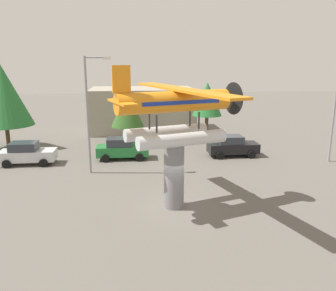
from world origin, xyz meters
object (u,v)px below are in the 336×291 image
(floatplane_monument, at_px, (176,111))
(car_far_black, at_px, (232,146))
(tree_center_back, at_px, (207,99))
(car_near_silver, at_px, (27,153))
(storefront_building, at_px, (142,109))
(tree_west, at_px, (3,95))
(car_mid_green, at_px, (122,148))
(streetlight_primary, at_px, (90,107))
(display_pedestal, at_px, (174,175))
(tree_east, at_px, (127,108))

(floatplane_monument, height_order, car_far_black, floatplane_monument)
(floatplane_monument, bearing_deg, tree_center_back, 53.75)
(car_near_silver, relative_size, storefront_building, 0.36)
(car_far_black, xyz_separation_m, storefront_building, (-7.13, 12.12, 1.54))
(storefront_building, relative_size, tree_west, 1.51)
(car_mid_green, bearing_deg, streetlight_primary, -119.89)
(car_mid_green, relative_size, car_far_black, 1.00)
(display_pedestal, bearing_deg, tree_east, 99.54)
(streetlight_primary, bearing_deg, display_pedestal, -52.40)
(car_far_black, bearing_deg, tree_west, 166.41)
(streetlight_primary, xyz_separation_m, tree_east, (2.48, 8.74, -1.28))
(tree_west, bearing_deg, tree_east, 3.34)
(floatplane_monument, distance_m, storefront_building, 22.18)
(storefront_building, bearing_deg, streetlight_primary, -105.01)
(car_near_silver, distance_m, storefront_building, 15.93)
(storefront_building, relative_size, tree_center_back, 1.98)
(car_near_silver, xyz_separation_m, car_mid_green, (7.32, 0.75, 0.00))
(car_near_silver, relative_size, tree_west, 0.55)
(car_near_silver, bearing_deg, tree_east, 37.64)
(car_mid_green, height_order, tree_east, tree_east)
(car_near_silver, relative_size, tree_center_back, 0.72)
(car_mid_green, relative_size, tree_east, 0.81)
(floatplane_monument, height_order, car_near_silver, floatplane_monument)
(display_pedestal, bearing_deg, tree_center_back, 71.58)
(storefront_building, xyz_separation_m, tree_west, (-12.61, -7.34, 2.47))
(floatplane_monument, bearing_deg, streetlight_primary, 110.26)
(car_near_silver, height_order, car_far_black, same)
(floatplane_monument, relative_size, car_near_silver, 2.43)
(display_pedestal, height_order, car_near_silver, display_pedestal)
(tree_east, bearing_deg, streetlight_primary, -105.86)
(tree_east, bearing_deg, tree_center_back, 4.90)
(car_far_black, relative_size, tree_west, 0.55)
(car_near_silver, bearing_deg, tree_center_back, 23.10)
(display_pedestal, xyz_separation_m, car_mid_green, (-3.06, 10.03, -0.96))
(streetlight_primary, distance_m, tree_east, 9.17)
(streetlight_primary, bearing_deg, car_mid_green, 60.11)
(car_far_black, height_order, tree_center_back, tree_center_back)
(tree_center_back, bearing_deg, streetlight_primary, -137.77)
(car_near_silver, distance_m, car_mid_green, 7.35)
(car_near_silver, height_order, tree_west, tree_west)
(tree_east, distance_m, tree_center_back, 7.95)
(display_pedestal, bearing_deg, floatplane_monument, 18.19)
(storefront_building, bearing_deg, tree_west, -149.78)
(streetlight_primary, bearing_deg, car_far_black, 16.44)
(floatplane_monument, relative_size, tree_center_back, 1.75)
(floatplane_monument, xyz_separation_m, storefront_building, (-1.03, 21.96, -2.93))
(streetlight_primary, bearing_deg, tree_center_back, 42.23)
(car_near_silver, relative_size, tree_east, 0.81)
(car_mid_green, height_order, tree_center_back, tree_center_back)
(streetlight_primary, height_order, storefront_building, streetlight_primary)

